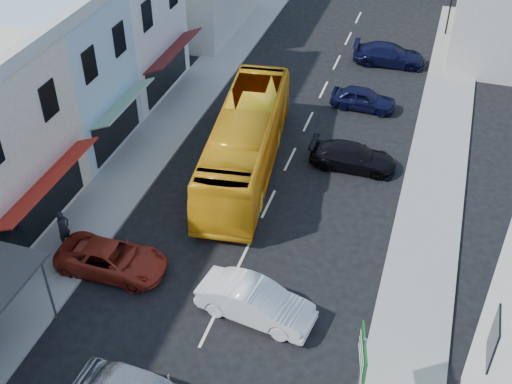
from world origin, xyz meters
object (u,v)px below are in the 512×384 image
traffic_signal (451,2)px  direction_sign (360,377)px  bus (245,144)px  car_red (112,258)px  pedestrian_left (64,229)px  car_white (256,303)px

traffic_signal → direction_sign: bearing=94.8°
traffic_signal → bus: bearing=72.8°
car_red → traffic_signal: (11.60, 28.97, 1.80)m
direction_sign → pedestrian_left: bearing=148.5°
direction_sign → bus: bearing=109.2°
bus → car_white: 10.01m
car_red → direction_sign: bearing=-109.3°
pedestrian_left → direction_sign: bearing=-95.2°
car_red → traffic_signal: size_ratio=0.92×
car_white → pedestrian_left: 9.33m
bus → traffic_signal: size_ratio=2.32×
pedestrian_left → car_white: bearing=-85.7°
car_white → car_red: same height
bus → traffic_signal: traffic_signal is taller
bus → pedestrian_left: (-5.71, -8.01, -0.55)m
bus → direction_sign: direction_sign is taller
car_red → bus: bearing=-20.2°
bus → car_red: 9.29m
car_white → traffic_signal: 30.04m
bus → direction_sign: (8.04, -12.41, 0.34)m
pedestrian_left → traffic_signal: size_ratio=0.34×
car_white → car_red: (-6.55, 0.59, 0.00)m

